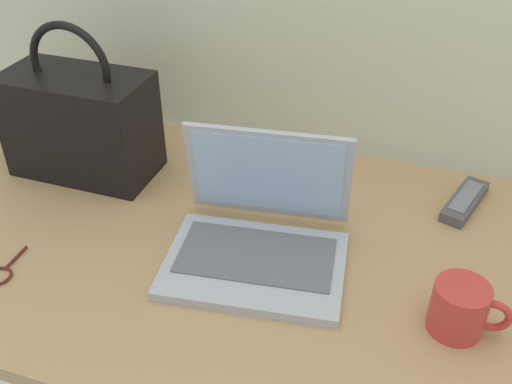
% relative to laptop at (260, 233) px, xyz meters
% --- Properties ---
extents(desk, '(1.60, 0.76, 0.03)m').
position_rel_laptop_xyz_m(desk, '(-0.03, 0.02, -0.06)').
color(desk, tan).
rests_on(desk, ground).
extents(laptop, '(0.34, 0.30, 0.22)m').
position_rel_laptop_xyz_m(laptop, '(0.00, 0.00, 0.00)').
color(laptop, '#B2B5BA').
rests_on(laptop, desk).
extents(coffee_mug, '(0.12, 0.09, 0.09)m').
position_rel_laptop_xyz_m(coffee_mug, '(0.34, -0.07, -0.00)').
color(coffee_mug, red).
rests_on(coffee_mug, desk).
extents(remote_control_near, '(0.09, 0.17, 0.02)m').
position_rel_laptop_xyz_m(remote_control_near, '(0.34, 0.27, -0.03)').
color(remote_control_near, '#4C4C51').
rests_on(remote_control_near, desk).
extents(handbag, '(0.30, 0.16, 0.33)m').
position_rel_laptop_xyz_m(handbag, '(-0.44, 0.15, 0.07)').
color(handbag, black).
rests_on(handbag, desk).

